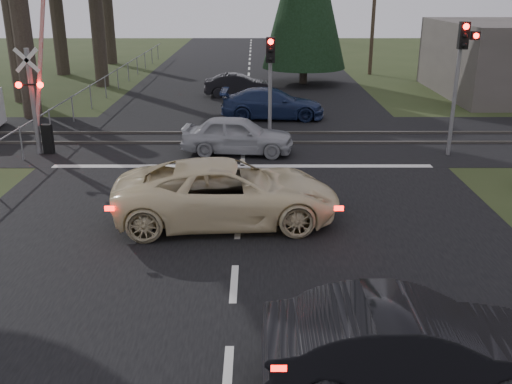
{
  "coord_description": "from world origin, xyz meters",
  "views": [
    {
      "loc": [
        0.43,
        -10.47,
        5.8
      ],
      "look_at": [
        0.46,
        2.01,
        1.3
      ],
      "focal_mm": 40.0,
      "sensor_mm": 36.0,
      "label": 1
    }
  ],
  "objects_px": {
    "blue_sedan": "(272,104)",
    "dark_car_far": "(238,85)",
    "silver_car": "(238,135)",
    "cream_coupe": "(227,192)",
    "crossing_signal": "(39,98)",
    "dark_hatchback": "(408,346)",
    "traffic_signal_center": "(270,73)",
    "utility_pole_mid": "(374,4)",
    "traffic_signal_right": "(461,63)"
  },
  "relations": [
    {
      "from": "blue_sedan",
      "to": "dark_car_far",
      "type": "distance_m",
      "value": 5.98
    },
    {
      "from": "silver_car",
      "to": "cream_coupe",
      "type": "bearing_deg",
      "value": -175.19
    },
    {
      "from": "crossing_signal",
      "to": "dark_hatchback",
      "type": "bearing_deg",
      "value": -52.43
    },
    {
      "from": "blue_sedan",
      "to": "traffic_signal_center",
      "type": "bearing_deg",
      "value": 178.89
    },
    {
      "from": "utility_pole_mid",
      "to": "dark_hatchback",
      "type": "distance_m",
      "value": 33.96
    },
    {
      "from": "dark_hatchback",
      "to": "cream_coupe",
      "type": "bearing_deg",
      "value": 24.32
    },
    {
      "from": "traffic_signal_right",
      "to": "silver_car",
      "type": "bearing_deg",
      "value": 177.33
    },
    {
      "from": "traffic_signal_center",
      "to": "silver_car",
      "type": "xyz_separation_m",
      "value": [
        -1.2,
        -0.84,
        -2.11
      ]
    },
    {
      "from": "crossing_signal",
      "to": "cream_coupe",
      "type": "relative_size",
      "value": 1.21
    },
    {
      "from": "dark_car_far",
      "to": "utility_pole_mid",
      "type": "bearing_deg",
      "value": -48.47
    },
    {
      "from": "crossing_signal",
      "to": "traffic_signal_center",
      "type": "relative_size",
      "value": 1.7
    },
    {
      "from": "utility_pole_mid",
      "to": "silver_car",
      "type": "height_order",
      "value": "utility_pole_mid"
    },
    {
      "from": "traffic_signal_right",
      "to": "cream_coupe",
      "type": "xyz_separation_m",
      "value": [
        -7.82,
        -6.12,
        -2.51
      ]
    },
    {
      "from": "cream_coupe",
      "to": "blue_sedan",
      "type": "bearing_deg",
      "value": -11.19
    },
    {
      "from": "cream_coupe",
      "to": "blue_sedan",
      "type": "relative_size",
      "value": 1.21
    },
    {
      "from": "dark_hatchback",
      "to": "silver_car",
      "type": "xyz_separation_m",
      "value": [
        -2.94,
        13.06,
        -0.03
      ]
    },
    {
      "from": "traffic_signal_center",
      "to": "dark_car_far",
      "type": "bearing_deg",
      "value": 97.87
    },
    {
      "from": "utility_pole_mid",
      "to": "silver_car",
      "type": "distance_m",
      "value": 22.33
    },
    {
      "from": "utility_pole_mid",
      "to": "traffic_signal_right",
      "type": "bearing_deg",
      "value": -92.66
    },
    {
      "from": "cream_coupe",
      "to": "dark_car_far",
      "type": "relative_size",
      "value": 1.53
    },
    {
      "from": "traffic_signal_center",
      "to": "cream_coupe",
      "type": "height_order",
      "value": "traffic_signal_center"
    },
    {
      "from": "traffic_signal_center",
      "to": "utility_pole_mid",
      "type": "height_order",
      "value": "utility_pole_mid"
    },
    {
      "from": "dark_hatchback",
      "to": "blue_sedan",
      "type": "xyz_separation_m",
      "value": [
        -1.49,
        18.98,
        -0.03
      ]
    },
    {
      "from": "crossing_signal",
      "to": "blue_sedan",
      "type": "relative_size",
      "value": 1.46
    },
    {
      "from": "utility_pole_mid",
      "to": "blue_sedan",
      "type": "xyz_separation_m",
      "value": [
        -7.25,
        -14.25,
        -4.03
      ]
    },
    {
      "from": "blue_sedan",
      "to": "cream_coupe",
      "type": "bearing_deg",
      "value": 174.65
    },
    {
      "from": "traffic_signal_center",
      "to": "dark_hatchback",
      "type": "relative_size",
      "value": 0.93
    },
    {
      "from": "blue_sedan",
      "to": "utility_pole_mid",
      "type": "bearing_deg",
      "value": -25.32
    },
    {
      "from": "traffic_signal_center",
      "to": "blue_sedan",
      "type": "distance_m",
      "value": 5.5
    },
    {
      "from": "traffic_signal_right",
      "to": "blue_sedan",
      "type": "xyz_separation_m",
      "value": [
        -6.3,
        6.28,
        -2.62
      ]
    },
    {
      "from": "cream_coupe",
      "to": "dark_car_far",
      "type": "distance_m",
      "value": 18.12
    },
    {
      "from": "crossing_signal",
      "to": "dark_hatchback",
      "type": "distance_m",
      "value": 16.47
    },
    {
      "from": "utility_pole_mid",
      "to": "cream_coupe",
      "type": "bearing_deg",
      "value": -108.23
    },
    {
      "from": "cream_coupe",
      "to": "utility_pole_mid",
      "type": "bearing_deg",
      "value": -22.42
    },
    {
      "from": "cream_coupe",
      "to": "dark_hatchback",
      "type": "bearing_deg",
      "value": -159.58
    },
    {
      "from": "traffic_signal_right",
      "to": "dark_hatchback",
      "type": "relative_size",
      "value": 1.07
    },
    {
      "from": "blue_sedan",
      "to": "crossing_signal",
      "type": "bearing_deg",
      "value": 126.65
    },
    {
      "from": "cream_coupe",
      "to": "traffic_signal_right",
      "type": "bearing_deg",
      "value": -56.16
    },
    {
      "from": "crossing_signal",
      "to": "silver_car",
      "type": "height_order",
      "value": "crossing_signal"
    },
    {
      "from": "crossing_signal",
      "to": "silver_car",
      "type": "bearing_deg",
      "value": 0.4
    },
    {
      "from": "blue_sedan",
      "to": "dark_car_far",
      "type": "xyz_separation_m",
      "value": [
        -1.74,
        5.72,
        -0.07
      ]
    },
    {
      "from": "traffic_signal_right",
      "to": "utility_pole_mid",
      "type": "relative_size",
      "value": 0.52
    },
    {
      "from": "dark_hatchback",
      "to": "silver_car",
      "type": "bearing_deg",
      "value": 12.4
    },
    {
      "from": "traffic_signal_center",
      "to": "dark_car_far",
      "type": "xyz_separation_m",
      "value": [
        -1.49,
        10.79,
        -2.19
      ]
    },
    {
      "from": "traffic_signal_center",
      "to": "blue_sedan",
      "type": "xyz_separation_m",
      "value": [
        0.25,
        5.07,
        -2.11
      ]
    },
    {
      "from": "dark_car_far",
      "to": "silver_car",
      "type": "bearing_deg",
      "value": 179.49
    },
    {
      "from": "utility_pole_mid",
      "to": "silver_car",
      "type": "relative_size",
      "value": 2.22
    },
    {
      "from": "traffic_signal_right",
      "to": "blue_sedan",
      "type": "relative_size",
      "value": 0.98
    },
    {
      "from": "crossing_signal",
      "to": "cream_coupe",
      "type": "distance_m",
      "value": 9.59
    },
    {
      "from": "utility_pole_mid",
      "to": "cream_coupe",
      "type": "height_order",
      "value": "utility_pole_mid"
    }
  ]
}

